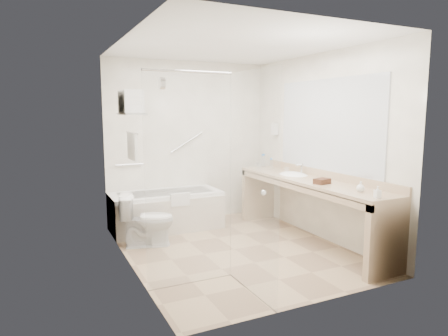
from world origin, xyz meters
name	(u,v)px	position (x,y,z in m)	size (l,w,h in m)	color
floor	(234,249)	(0.00, 0.00, 0.00)	(3.20, 3.20, 0.00)	tan
ceiling	(235,45)	(0.00, 0.00, 2.50)	(2.60, 3.20, 0.10)	white
wall_back	(189,142)	(0.00, 1.60, 1.25)	(2.60, 0.10, 2.50)	white
wall_front	(319,167)	(0.00, -1.60, 1.25)	(2.60, 0.10, 2.50)	white
wall_left	(128,156)	(-1.30, 0.00, 1.25)	(0.10, 3.20, 2.50)	white
wall_right	(320,147)	(1.30, 0.00, 1.25)	(0.10, 3.20, 2.50)	white
bathtub	(166,210)	(-0.50, 1.24, 0.28)	(1.60, 0.73, 0.59)	white
grab_bar_short	(130,164)	(-0.95, 1.56, 0.95)	(0.03, 0.03, 0.40)	silver
grab_bar_long	(186,142)	(-0.05, 1.56, 1.25)	(0.03, 0.03, 0.60)	silver
shower_enclosure	(220,181)	(-0.63, -0.93, 1.07)	(0.96, 0.91, 2.11)	silver
towel_shelf	(131,109)	(-1.17, 0.35, 1.75)	(0.24, 0.55, 0.81)	silver
vanity_counter	(309,195)	(1.02, -0.15, 0.64)	(0.55, 2.70, 0.95)	tan
sink	(293,177)	(1.05, 0.25, 0.82)	(0.40, 0.52, 0.14)	white
faucet	(302,168)	(1.20, 0.25, 0.93)	(0.03, 0.03, 0.14)	silver
mirror	(327,125)	(1.29, -0.15, 1.55)	(0.02, 2.00, 1.20)	silver
hairdryer_unit	(275,129)	(1.25, 1.05, 1.45)	(0.08, 0.10, 0.18)	silver
toilet	(147,220)	(-0.95, 0.61, 0.34)	(0.38, 0.68, 0.67)	white
amenity_basket	(322,181)	(0.94, -0.51, 0.88)	(0.20, 0.13, 0.07)	#4E291B
soap_bottle_a	(377,195)	(0.92, -1.40, 0.88)	(0.06, 0.12, 0.06)	silver
soap_bottle_b	(361,188)	(1.01, -1.08, 0.90)	(0.09, 0.12, 0.09)	silver
water_bottle_left	(264,161)	(1.08, 1.09, 0.95)	(0.07, 0.07, 0.21)	silver
water_bottle_mid	(263,161)	(1.06, 1.10, 0.94)	(0.06, 0.06, 0.21)	silver
water_bottle_right	(271,165)	(1.00, 0.74, 0.93)	(0.06, 0.06, 0.18)	silver
drinking_glass_near	(287,171)	(1.00, 0.33, 0.90)	(0.07, 0.07, 0.10)	silver
drinking_glass_far	(259,166)	(0.87, 0.88, 0.90)	(0.08, 0.08, 0.10)	silver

